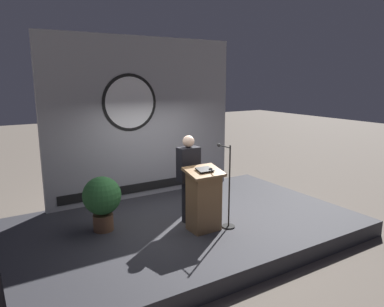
{
  "coord_description": "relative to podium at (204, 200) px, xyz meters",
  "views": [
    {
      "loc": [
        -3.32,
        -5.58,
        3.0
      ],
      "look_at": [
        0.06,
        -0.11,
        1.64
      ],
      "focal_mm": 33.63,
      "sensor_mm": 36.0,
      "label": 1
    }
  ],
  "objects": [
    {
      "name": "ground_plane",
      "position": [
        -0.06,
        0.51,
        -0.87
      ],
      "size": [
        40.0,
        40.0,
        0.0
      ],
      "primitive_type": "plane",
      "color": "#6B6056"
    },
    {
      "name": "stage_platform",
      "position": [
        -0.06,
        0.51,
        -0.72
      ],
      "size": [
        6.4,
        4.0,
        0.3
      ],
      "primitive_type": "cube",
      "color": "#333338",
      "rests_on": "ground"
    },
    {
      "name": "banner_display",
      "position": [
        -0.07,
        2.36,
        1.22
      ],
      "size": [
        4.47,
        0.12,
        3.58
      ],
      "color": "#9E9EA3",
      "rests_on": "stage_platform"
    },
    {
      "name": "podium",
      "position": [
        0.0,
        0.0,
        0.0
      ],
      "size": [
        0.64,
        0.5,
        1.16
      ],
      "color": "olive",
      "rests_on": "stage_platform"
    },
    {
      "name": "speaker_person",
      "position": [
        -0.03,
        0.48,
        0.28
      ],
      "size": [
        0.4,
        0.26,
        1.66
      ],
      "color": "black",
      "rests_on": "stage_platform"
    },
    {
      "name": "microphone_stand",
      "position": [
        0.45,
        -0.1,
        -0.03
      ],
      "size": [
        0.24,
        0.49,
        1.53
      ],
      "color": "black",
      "rests_on": "stage_platform"
    },
    {
      "name": "potted_plant",
      "position": [
        -1.55,
        0.93,
        0.03
      ],
      "size": [
        0.68,
        0.68,
        0.99
      ],
      "color": "brown",
      "rests_on": "stage_platform"
    }
  ]
}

